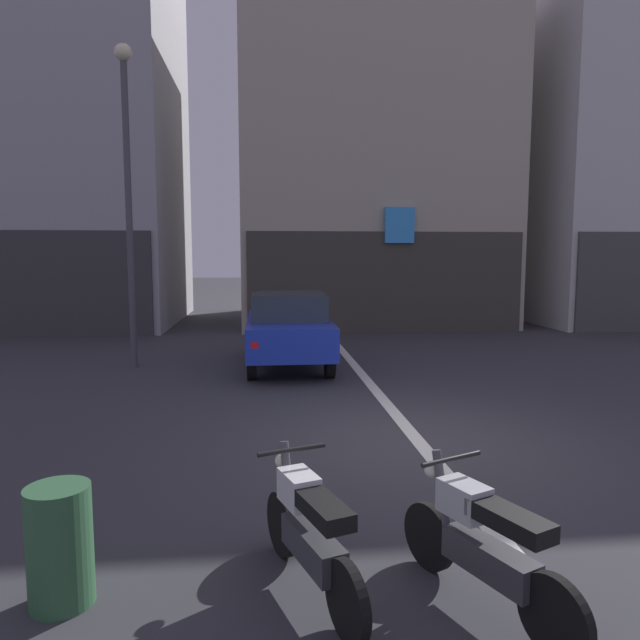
# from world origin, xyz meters

# --- Properties ---
(ground_plane) EXTENTS (120.00, 120.00, 0.00)m
(ground_plane) POSITION_xyz_m (0.00, 0.00, 0.00)
(ground_plane) COLOR #333338
(lane_centre_line) EXTENTS (0.20, 18.00, 0.01)m
(lane_centre_line) POSITION_xyz_m (0.00, 6.00, 0.00)
(lane_centre_line) COLOR silver
(lane_centre_line) RESTS_ON ground
(building_corner_left) EXTENTS (9.86, 8.41, 16.48)m
(building_corner_left) POSITION_xyz_m (-10.11, 14.82, 8.23)
(building_corner_left) COLOR #9E9EA3
(building_corner_left) RESTS_ON ground
(building_mid_block) EXTENTS (9.12, 8.61, 11.00)m
(building_mid_block) POSITION_xyz_m (1.86, 14.81, 5.49)
(building_mid_block) COLOR #B2A893
(building_mid_block) RESTS_ON ground
(building_far_right) EXTENTS (9.41, 9.62, 12.37)m
(building_far_right) POSITION_xyz_m (12.39, 14.81, 6.17)
(building_far_right) COLOR silver
(building_far_right) RESTS_ON ground
(car_blue_crossing_near) EXTENTS (1.76, 4.10, 1.64)m
(car_blue_crossing_near) POSITION_xyz_m (-1.48, 5.30, 0.89)
(car_blue_crossing_near) COLOR black
(car_blue_crossing_near) RESTS_ON ground
(street_lamp) EXTENTS (0.36, 0.36, 6.83)m
(street_lamp) POSITION_xyz_m (-4.86, 5.61, 4.15)
(street_lamp) COLOR #47474C
(street_lamp) RESTS_ON ground
(motorcycle_white_row_leftmost) EXTENTS (0.69, 1.60, 0.98)m
(motorcycle_white_row_leftmost) POSITION_xyz_m (-1.70, -3.24, 0.46)
(motorcycle_white_row_leftmost) COLOR black
(motorcycle_white_row_leftmost) RESTS_ON ground
(motorcycle_silver_row_left_mid) EXTENTS (0.77, 1.55, 0.98)m
(motorcycle_silver_row_left_mid) POSITION_xyz_m (-0.52, -3.53, 0.46)
(motorcycle_silver_row_left_mid) COLOR black
(motorcycle_silver_row_left_mid) RESTS_ON ground
(trash_bin) EXTENTS (0.44, 0.44, 0.85)m
(trash_bin) POSITION_xyz_m (-3.43, -3.22, 0.42)
(trash_bin) COLOR #2D5938
(trash_bin) RESTS_ON ground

